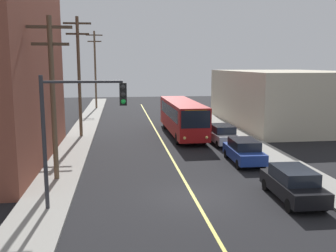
{
  "coord_description": "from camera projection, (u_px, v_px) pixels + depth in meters",
  "views": [
    {
      "loc": [
        -3.63,
        -17.77,
        6.6
      ],
      "look_at": [
        0.0,
        10.07,
        2.0
      ],
      "focal_mm": 40.27,
      "sensor_mm": 36.0,
      "label": 1
    }
  ],
  "objects": [
    {
      "name": "building_right_warehouse",
      "position": [
        285.0,
        98.0,
        41.49
      ],
      "size": [
        12.0,
        18.58,
        5.91
      ],
      "color": "beige",
      "rests_on": "ground"
    },
    {
      "name": "city_bus",
      "position": [
        182.0,
        116.0,
        35.31
      ],
      "size": [
        2.72,
        12.19,
        3.2
      ],
      "color": "maroon",
      "rests_on": "ground"
    },
    {
      "name": "parked_car_silver",
      "position": [
        222.0,
        134.0,
        31.38
      ],
      "size": [
        1.96,
        4.46,
        1.62
      ],
      "color": "#B7B7BC",
      "rests_on": "ground"
    },
    {
      "name": "sidewalk_left",
      "position": [
        71.0,
        154.0,
        27.76
      ],
      "size": [
        2.5,
        90.0,
        0.15
      ],
      "primitive_type": "cube",
      "color": "gray",
      "rests_on": "ground"
    },
    {
      "name": "parked_car_blue",
      "position": [
        244.0,
        151.0,
        25.36
      ],
      "size": [
        1.9,
        4.44,
        1.62
      ],
      "color": "navy",
      "rests_on": "ground"
    },
    {
      "name": "traffic_signal_left_corner",
      "position": [
        79.0,
        117.0,
        16.6
      ],
      "size": [
        3.75,
        0.48,
        6.0
      ],
      "color": "#2D2D33",
      "rests_on": "sidewalk_left"
    },
    {
      "name": "parked_car_black",
      "position": [
        293.0,
        184.0,
        18.38
      ],
      "size": [
        1.93,
        4.45,
        1.62
      ],
      "color": "black",
      "rests_on": "ground"
    },
    {
      "name": "utility_pole_mid",
      "position": [
        79.0,
        72.0,
        33.44
      ],
      "size": [
        2.4,
        0.28,
        10.59
      ],
      "color": "brown",
      "rests_on": "sidewalk_left"
    },
    {
      "name": "sidewalk_right",
      "position": [
        259.0,
        148.0,
        29.61
      ],
      "size": [
        2.5,
        90.0,
        0.15
      ],
      "primitive_type": "cube",
      "color": "gray",
      "rests_on": "ground"
    },
    {
      "name": "utility_pole_far",
      "position": [
        95.0,
        66.0,
        55.52
      ],
      "size": [
        2.4,
        0.28,
        11.27
      ],
      "color": "brown",
      "rests_on": "sidewalk_left"
    },
    {
      "name": "lane_stripe_center",
      "position": [
        161.0,
        139.0,
        33.59
      ],
      "size": [
        0.16,
        60.0,
        0.01
      ],
      "primitive_type": "cube",
      "color": "#D8CC4C",
      "rests_on": "ground"
    },
    {
      "name": "ground_plane",
      "position": [
        194.0,
        197.0,
        18.92
      ],
      "size": [
        120.0,
        120.0,
        0.0
      ],
      "primitive_type": "plane",
      "color": "black"
    },
    {
      "name": "utility_pole_near",
      "position": [
        53.0,
        91.0,
        20.74
      ],
      "size": [
        2.4,
        0.28,
        9.04
      ],
      "color": "brown",
      "rests_on": "sidewalk_left"
    }
  ]
}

